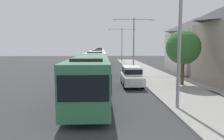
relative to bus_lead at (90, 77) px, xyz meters
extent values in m
cube|color=#33724C|center=(0.00, 0.02, 0.01)|extent=(2.50, 11.47, 2.70)
cube|color=black|center=(1.27, 0.02, 0.36)|extent=(0.04, 10.55, 1.00)
cube|color=black|center=(-1.27, 0.02, 0.36)|extent=(0.04, 10.55, 1.00)
cube|color=black|center=(0.00, -5.73, 0.31)|extent=(2.30, 0.04, 1.20)
cube|color=black|center=(1.28, 0.02, -0.79)|extent=(0.03, 10.90, 0.36)
cube|color=black|center=(0.00, -3.42, 1.44)|extent=(1.75, 0.90, 0.16)
cylinder|color=black|center=(1.10, -3.53, -1.19)|extent=(0.28, 1.00, 1.00)
cylinder|color=black|center=(-1.10, -3.53, -1.19)|extent=(0.28, 1.00, 1.00)
cylinder|color=black|center=(1.10, 3.18, -1.19)|extent=(0.28, 1.00, 1.00)
cylinder|color=black|center=(-1.10, 3.18, -1.19)|extent=(0.28, 1.00, 1.00)
cube|color=silver|center=(0.00, 12.97, 0.01)|extent=(2.50, 11.58, 2.70)
cube|color=black|center=(1.27, 12.97, 0.36)|extent=(0.04, 10.65, 1.00)
cube|color=black|center=(-1.27, 12.97, 0.36)|extent=(0.04, 10.65, 1.00)
cube|color=black|center=(0.00, 7.17, 0.31)|extent=(2.30, 0.04, 1.20)
cube|color=orange|center=(1.28, 12.97, -0.79)|extent=(0.03, 11.00, 0.36)
cube|color=black|center=(0.00, 9.50, 1.44)|extent=(1.75, 0.90, 0.16)
cylinder|color=black|center=(1.10, 9.39, -1.19)|extent=(0.28, 1.00, 1.00)
cylinder|color=black|center=(-1.10, 9.39, -1.19)|extent=(0.28, 1.00, 1.00)
cylinder|color=black|center=(1.10, 16.16, -1.19)|extent=(0.28, 1.00, 1.00)
cylinder|color=black|center=(-1.10, 16.16, -1.19)|extent=(0.28, 1.00, 1.00)
cube|color=silver|center=(0.00, 25.41, 0.01)|extent=(2.50, 11.36, 2.70)
cube|color=black|center=(1.27, 25.41, 0.36)|extent=(0.04, 10.45, 1.00)
cube|color=black|center=(-1.27, 25.41, 0.36)|extent=(0.04, 10.45, 1.00)
cube|color=black|center=(0.00, 19.71, 0.31)|extent=(2.30, 0.04, 1.20)
cube|color=orange|center=(1.28, 25.41, -0.79)|extent=(0.03, 10.79, 0.36)
cube|color=black|center=(0.00, 22.00, 1.44)|extent=(1.75, 0.90, 0.16)
cylinder|color=black|center=(1.10, 21.89, -1.19)|extent=(0.28, 1.00, 1.00)
cylinder|color=black|center=(-1.10, 21.89, -1.19)|extent=(0.28, 1.00, 1.00)
cylinder|color=black|center=(1.10, 28.54, -1.19)|extent=(0.28, 1.00, 1.00)
cylinder|color=black|center=(-1.10, 28.54, -1.19)|extent=(0.28, 1.00, 1.00)
cube|color=silver|center=(0.00, 37.81, 0.01)|extent=(2.50, 12.32, 2.70)
cube|color=black|center=(1.27, 37.81, 0.36)|extent=(0.04, 11.33, 1.00)
cube|color=black|center=(-1.27, 37.81, 0.36)|extent=(0.04, 11.33, 1.00)
cube|color=black|center=(0.00, 31.63, 0.31)|extent=(2.30, 0.04, 1.20)
cube|color=orange|center=(1.28, 37.81, -0.79)|extent=(0.03, 11.70, 0.36)
cube|color=black|center=(0.00, 34.11, 1.44)|extent=(1.75, 0.90, 0.16)
cylinder|color=black|center=(1.10, 33.99, -1.19)|extent=(0.28, 1.00, 1.00)
cylinder|color=black|center=(-1.10, 33.99, -1.19)|extent=(0.28, 1.00, 1.00)
cylinder|color=black|center=(1.10, 41.20, -1.19)|extent=(0.28, 1.00, 1.00)
cylinder|color=black|center=(-1.10, 41.20, -1.19)|extent=(0.28, 1.00, 1.00)
cube|color=#33724C|center=(0.00, 50.55, 0.01)|extent=(2.50, 12.01, 2.70)
cube|color=black|center=(1.27, 50.55, 0.36)|extent=(0.04, 11.05, 1.00)
cube|color=black|center=(-1.27, 50.55, 0.36)|extent=(0.04, 11.05, 1.00)
cube|color=black|center=(0.00, 44.53, 0.31)|extent=(2.30, 0.04, 1.20)
cube|color=black|center=(1.28, 50.55, -0.79)|extent=(0.03, 11.41, 0.36)
cube|color=black|center=(0.00, 46.95, 1.44)|extent=(1.75, 0.90, 0.16)
cylinder|color=black|center=(1.10, 46.83, -1.19)|extent=(0.28, 1.00, 1.00)
cylinder|color=black|center=(-1.10, 46.83, -1.19)|extent=(0.28, 1.00, 1.00)
cylinder|color=black|center=(1.10, 53.85, -1.19)|extent=(0.28, 1.00, 1.00)
cylinder|color=black|center=(-1.10, 53.85, -1.19)|extent=(0.28, 1.00, 1.00)
cube|color=silver|center=(0.00, 63.66, 0.01)|extent=(2.50, 11.86, 2.70)
cube|color=black|center=(1.27, 63.66, 0.36)|extent=(0.04, 10.91, 1.00)
cube|color=black|center=(-1.27, 63.66, 0.36)|extent=(0.04, 10.91, 1.00)
cube|color=black|center=(0.00, 57.71, 0.31)|extent=(2.30, 0.04, 1.20)
cube|color=gold|center=(1.28, 63.66, -0.79)|extent=(0.03, 11.27, 0.36)
cube|color=black|center=(0.00, 60.11, 1.44)|extent=(1.75, 0.90, 0.16)
cylinder|color=black|center=(1.10, 59.99, -1.19)|extent=(0.28, 1.00, 1.00)
cylinder|color=black|center=(-1.10, 59.99, -1.19)|extent=(0.28, 1.00, 1.00)
cylinder|color=black|center=(1.10, 66.93, -1.19)|extent=(0.28, 1.00, 1.00)
cylinder|color=black|center=(-1.10, 66.93, -1.19)|extent=(0.28, 1.00, 1.00)
cube|color=white|center=(3.70, 5.41, -0.99)|extent=(1.84, 4.69, 0.80)
cube|color=white|center=(3.70, 5.56, -0.19)|extent=(1.62, 2.72, 0.80)
cube|color=black|center=(3.70, 5.56, -0.19)|extent=(1.66, 2.81, 0.44)
sphere|color=#F9EFCC|center=(3.19, 3.04, -0.89)|extent=(0.18, 0.18, 0.18)
sphere|color=#F9EFCC|center=(4.20, 3.04, -0.89)|extent=(0.18, 0.18, 0.18)
cylinder|color=black|center=(2.88, 3.95, -1.34)|extent=(0.22, 0.70, 0.70)
cylinder|color=black|center=(4.52, 3.95, -1.34)|extent=(0.22, 0.70, 0.70)
cylinder|color=black|center=(2.88, 6.86, -1.34)|extent=(0.22, 0.70, 0.70)
cylinder|color=black|center=(4.52, 6.86, -1.34)|extent=(0.22, 0.70, 0.70)
cylinder|color=gray|center=(5.40, -2.57, 2.50)|extent=(0.20, 0.20, 8.09)
cylinder|color=gray|center=(5.40, 15.99, 2.32)|extent=(0.20, 0.20, 7.72)
cylinder|color=gray|center=(4.06, 15.99, 5.98)|extent=(2.67, 0.10, 0.10)
cube|color=silver|center=(2.73, 15.99, 5.90)|extent=(0.56, 0.28, 0.16)
cylinder|color=gray|center=(6.73, 15.99, 5.98)|extent=(2.67, 0.10, 0.10)
cube|color=silver|center=(8.07, 15.99, 5.90)|extent=(0.56, 0.28, 0.16)
cylinder|color=gray|center=(5.40, 34.55, 2.35)|extent=(0.20, 0.20, 7.78)
cylinder|color=gray|center=(3.96, 34.55, 6.04)|extent=(2.89, 0.10, 0.10)
cube|color=silver|center=(2.51, 34.55, 5.96)|extent=(0.56, 0.28, 0.16)
cylinder|color=gray|center=(6.84, 34.55, 6.04)|extent=(2.89, 0.10, 0.10)
cube|color=silver|center=(8.28, 34.55, 5.96)|extent=(0.56, 0.28, 0.16)
cylinder|color=#4C3823|center=(8.57, 5.12, -0.39)|extent=(0.32, 0.32, 2.29)
sphere|color=#2D6028|center=(8.57, 5.12, 2.05)|extent=(3.26, 3.26, 3.26)
cube|color=beige|center=(15.01, 16.55, 1.29)|extent=(6.86, 9.82, 5.96)
pyramid|color=#2D2D33|center=(15.01, 16.55, 5.35)|extent=(7.21, 10.31, 2.16)
camera|label=1|loc=(0.85, -15.12, 2.18)|focal=34.46mm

